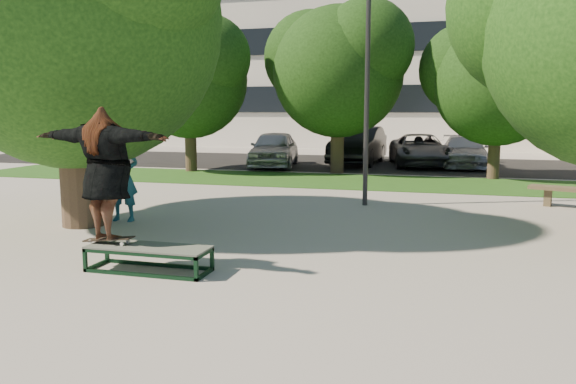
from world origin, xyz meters
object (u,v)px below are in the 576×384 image
(car_silver_a, at_px, (274,149))
(car_silver_b, at_px, (464,152))
(car_dark, at_px, (358,146))
(lamppost, at_px, (367,76))
(grind_box, at_px, (149,259))
(car_grey, at_px, (420,150))
(tree_left, at_px, (71,2))
(bystander, at_px, (123,176))

(car_silver_a, xyz_separation_m, car_silver_b, (7.59, 2.03, -0.11))
(car_dark, distance_m, car_silver_b, 4.40)
(lamppost, distance_m, grind_box, 7.59)
(lamppost, height_order, car_dark, lamppost)
(car_silver_a, xyz_separation_m, car_grey, (5.80, 2.10, -0.08))
(tree_left, height_order, lamppost, tree_left)
(car_silver_a, xyz_separation_m, car_dark, (3.19, 2.09, 0.07))
(lamppost, bearing_deg, bystander, -144.29)
(bystander, bearing_deg, grind_box, -58.34)
(car_dark, xyz_separation_m, car_grey, (2.62, 0.01, -0.15))
(car_silver_a, height_order, car_grey, car_silver_a)
(tree_left, height_order, car_silver_b, tree_left)
(bystander, relative_size, car_dark, 0.38)
(car_dark, bearing_deg, lamppost, -77.64)
(car_grey, relative_size, car_silver_b, 1.09)
(car_dark, bearing_deg, bystander, -98.82)
(car_silver_a, bearing_deg, lamppost, -69.23)
(bystander, height_order, car_silver_a, bystander)
(tree_left, bearing_deg, car_dark, 76.22)
(bystander, distance_m, car_silver_b, 15.70)
(bystander, bearing_deg, car_dark, 73.36)
(lamppost, height_order, car_grey, lamppost)
(grind_box, bearing_deg, bystander, 126.45)
(grind_box, relative_size, car_silver_b, 0.41)
(tree_left, bearing_deg, car_grey, 66.96)
(grind_box, distance_m, car_silver_b, 17.84)
(lamppost, bearing_deg, car_silver_b, 75.82)
(tree_left, distance_m, car_silver_b, 16.91)
(car_grey, bearing_deg, car_dark, 169.85)
(lamppost, distance_m, car_silver_a, 10.11)
(bystander, bearing_deg, tree_left, -143.44)
(bystander, xyz_separation_m, car_silver_b, (7.33, 13.88, -0.31))
(lamppost, height_order, grind_box, lamppost)
(grind_box, distance_m, bystander, 4.13)
(bystander, distance_m, car_grey, 15.02)
(tree_left, xyz_separation_m, car_silver_a, (0.37, 12.41, -3.67))
(car_grey, xyz_separation_m, car_silver_b, (1.78, -0.08, -0.03))
(grind_box, distance_m, car_dark, 17.23)
(car_silver_a, distance_m, car_grey, 6.17)
(lamppost, xyz_separation_m, grind_box, (-2.25, -6.62, -2.96))
(grind_box, relative_size, bystander, 0.94)
(grind_box, xyz_separation_m, car_dark, (0.51, 17.21, 0.63))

